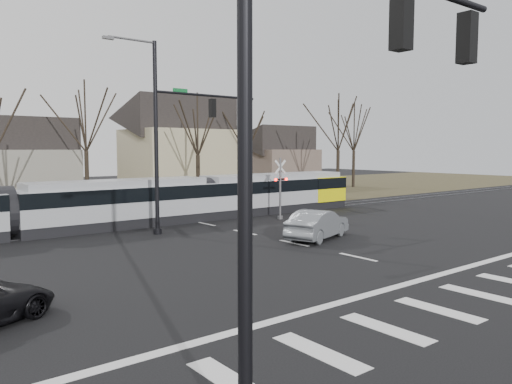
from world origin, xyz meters
TOP-DOWN VIEW (x-y plane):
  - ground at (0.00, 0.00)m, footprint 140.00×140.00m
  - grass_verge at (0.00, 32.00)m, footprint 140.00×28.00m
  - crosswalk at (0.00, -4.00)m, footprint 27.00×2.60m
  - stop_line at (0.00, -1.80)m, footprint 28.00×0.35m
  - lane_dashes at (0.00, 16.00)m, footprint 0.18×30.00m
  - rail_pair at (0.00, 15.80)m, footprint 90.00×1.52m
  - tram at (-4.81, 16.00)m, footprint 36.61×2.72m
  - sedan at (1.76, 6.14)m, footprint 4.53×5.58m
  - signal_pole_near_left at (-10.41, -6.00)m, footprint 9.28×0.44m
  - signal_pole_far at (-2.41, 12.50)m, footprint 9.28×0.44m
  - rail_crossing_signal at (5.00, 12.79)m, footprint 1.08×0.36m
  - tree_row at (2.00, 26.00)m, footprint 59.20×7.20m
  - house_b at (-5.00, 36.00)m, footprint 8.64×7.56m
  - house_c at (9.00, 33.00)m, footprint 10.80×8.64m
  - house_d at (24.00, 35.00)m, footprint 8.64×7.56m

SIDE VIEW (x-z plane):
  - ground at x=0.00m, z-range 0.00..0.00m
  - grass_verge at x=0.00m, z-range 0.00..0.01m
  - crosswalk at x=0.00m, z-range 0.00..0.01m
  - stop_line at x=0.00m, z-range 0.00..0.01m
  - lane_dashes at x=0.00m, z-range 0.00..0.01m
  - rail_pair at x=0.00m, z-range 0.00..0.06m
  - sedan at x=1.76m, z-range 0.00..1.50m
  - tram at x=-4.81m, z-range 0.12..2.90m
  - rail_crossing_signal at x=5.00m, z-range -0.11..3.89m
  - house_b at x=-5.00m, z-range 0.14..7.79m
  - house_d at x=24.00m, z-range 0.14..7.79m
  - tree_row at x=2.00m, z-range 0.00..10.00m
  - house_c at x=9.00m, z-range 0.18..10.28m
  - signal_pole_near_left at x=-10.41m, z-range 0.60..10.80m
  - signal_pole_far at x=-2.41m, z-range 0.60..10.80m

